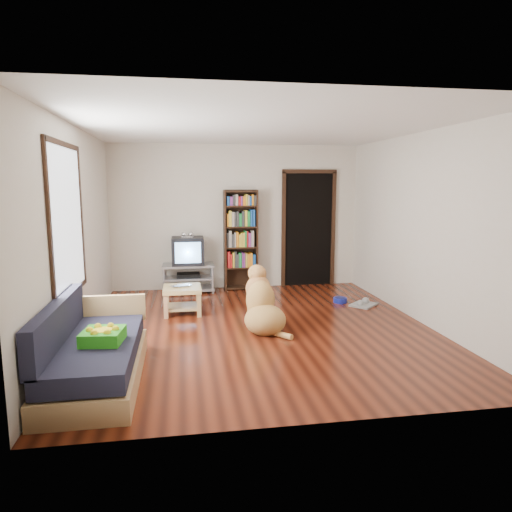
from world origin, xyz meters
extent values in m
plane|color=#5D2110|center=(0.00, 0.00, 0.00)|extent=(5.00, 5.00, 0.00)
plane|color=white|center=(0.00, 0.00, 2.60)|extent=(5.00, 5.00, 0.00)
plane|color=beige|center=(0.00, 2.50, 1.30)|extent=(4.50, 0.00, 4.50)
plane|color=beige|center=(0.00, -2.50, 1.30)|extent=(4.50, 0.00, 4.50)
plane|color=beige|center=(-2.25, 0.00, 1.30)|extent=(0.00, 5.00, 5.00)
plane|color=beige|center=(2.25, 0.00, 1.30)|extent=(0.00, 5.00, 5.00)
cube|color=green|center=(-1.75, -1.48, 0.48)|extent=(0.40, 0.40, 0.12)
imported|color=silver|center=(-1.01, 0.85, 0.41)|extent=(0.35, 0.29, 0.02)
cylinder|color=navy|center=(1.51, 1.10, 0.04)|extent=(0.22, 0.22, 0.08)
cube|color=#999999|center=(1.81, 0.85, 0.01)|extent=(0.51, 0.51, 0.03)
cube|color=white|center=(-2.23, -0.50, 1.50)|extent=(0.02, 1.30, 1.60)
cube|color=black|center=(-2.23, -0.50, 2.32)|extent=(0.03, 1.42, 0.06)
cube|color=black|center=(-2.23, -0.50, 0.68)|extent=(0.03, 1.42, 0.06)
cube|color=black|center=(-2.23, -1.20, 1.50)|extent=(0.03, 0.06, 1.70)
cube|color=black|center=(-2.23, 0.20, 1.50)|extent=(0.03, 0.06, 1.70)
cube|color=black|center=(1.35, 2.48, 1.05)|extent=(0.90, 0.02, 2.10)
cube|color=black|center=(0.87, 2.47, 1.05)|extent=(0.07, 0.05, 2.14)
cube|color=black|center=(1.83, 2.47, 1.05)|extent=(0.07, 0.05, 2.14)
cube|color=black|center=(1.35, 2.47, 2.13)|extent=(1.03, 0.05, 0.07)
cube|color=#99999E|center=(-0.90, 2.25, 0.48)|extent=(0.90, 0.45, 0.04)
cube|color=#99999E|center=(-0.90, 2.25, 0.25)|extent=(0.86, 0.42, 0.03)
cube|color=#99999E|center=(-0.90, 2.25, 0.06)|extent=(0.90, 0.45, 0.04)
cylinder|color=#99999E|center=(-1.32, 2.05, 0.25)|extent=(0.04, 0.04, 0.50)
cylinder|color=#99999E|center=(-0.48, 2.05, 0.25)|extent=(0.04, 0.04, 0.50)
cylinder|color=#99999E|center=(-1.32, 2.45, 0.25)|extent=(0.04, 0.04, 0.50)
cylinder|color=#99999E|center=(-0.48, 2.45, 0.25)|extent=(0.04, 0.04, 0.50)
cube|color=black|center=(-0.90, 2.25, 0.30)|extent=(0.40, 0.30, 0.07)
cube|color=black|center=(-0.90, 2.25, 0.74)|extent=(0.55, 0.48, 0.48)
cube|color=black|center=(-0.90, 2.45, 0.74)|extent=(0.40, 0.14, 0.36)
cube|color=#8CBFF2|center=(-0.90, 2.00, 0.74)|extent=(0.44, 0.02, 0.36)
cube|color=silver|center=(-0.90, 2.20, 0.99)|extent=(0.20, 0.07, 0.02)
sphere|color=silver|center=(-0.96, 2.20, 1.04)|extent=(0.09, 0.09, 0.09)
sphere|color=silver|center=(-0.84, 2.20, 1.04)|extent=(0.09, 0.09, 0.09)
cube|color=black|center=(-0.23, 2.34, 0.90)|extent=(0.03, 0.30, 1.80)
cube|color=black|center=(0.34, 2.34, 0.90)|extent=(0.03, 0.30, 1.80)
cube|color=black|center=(0.05, 2.48, 0.90)|extent=(0.60, 0.02, 1.80)
cube|color=black|center=(0.05, 2.34, 0.03)|extent=(0.56, 0.28, 0.02)
cube|color=black|center=(0.05, 2.34, 0.40)|extent=(0.56, 0.28, 0.03)
cube|color=black|center=(0.05, 2.34, 0.77)|extent=(0.56, 0.28, 0.02)
cube|color=black|center=(0.05, 2.34, 1.14)|extent=(0.56, 0.28, 0.02)
cube|color=black|center=(0.05, 2.34, 1.51)|extent=(0.56, 0.28, 0.02)
cube|color=black|center=(0.05, 2.34, 1.77)|extent=(0.56, 0.28, 0.02)
cube|color=tan|center=(-1.83, -1.40, 0.11)|extent=(0.80, 1.80, 0.22)
cube|color=#1E1E2D|center=(-1.83, -1.40, 0.33)|extent=(0.74, 1.74, 0.18)
cube|color=#1E1E2D|center=(-2.17, -1.40, 0.60)|extent=(0.12, 1.74, 0.40)
cube|color=tan|center=(-1.83, -0.54, 0.50)|extent=(0.80, 0.06, 0.30)
cube|color=tan|center=(-1.01, 0.88, 0.37)|extent=(0.55, 0.55, 0.06)
cube|color=tan|center=(-1.01, 0.88, 0.10)|extent=(0.45, 0.45, 0.03)
cube|color=tan|center=(-1.25, 0.65, 0.17)|extent=(0.06, 0.06, 0.34)
cube|color=tan|center=(-0.78, 0.65, 0.17)|extent=(0.06, 0.06, 0.34)
cube|color=tan|center=(-1.25, 1.12, 0.17)|extent=(0.06, 0.06, 0.34)
cube|color=tan|center=(-0.78, 1.12, 0.17)|extent=(0.06, 0.06, 0.34)
ellipsoid|color=#BA9247|center=(0.04, -0.18, 0.16)|extent=(0.60, 0.64, 0.39)
ellipsoid|color=gold|center=(0.01, 0.03, 0.38)|extent=(0.43, 0.47, 0.52)
ellipsoid|color=#B97847|center=(0.00, 0.13, 0.51)|extent=(0.37, 0.34, 0.37)
ellipsoid|color=#CC824E|center=(-0.01, 0.19, 0.71)|extent=(0.27, 0.30, 0.23)
ellipsoid|color=#DAA154|center=(-0.02, 0.32, 0.68)|extent=(0.13, 0.21, 0.10)
sphere|color=black|center=(-0.03, 0.41, 0.68)|extent=(0.05, 0.05, 0.05)
ellipsoid|color=tan|center=(-0.09, 0.14, 0.70)|extent=(0.07, 0.09, 0.16)
ellipsoid|color=#B57845|center=(0.09, 0.16, 0.70)|extent=(0.07, 0.09, 0.16)
cylinder|color=#B57D45|center=(-0.09, 0.23, 0.21)|extent=(0.10, 0.14, 0.43)
cylinder|color=tan|center=(0.07, 0.25, 0.21)|extent=(0.10, 0.14, 0.43)
sphere|color=tan|center=(-0.10, 0.28, 0.02)|extent=(0.11, 0.11, 0.11)
sphere|color=#C6874C|center=(0.06, 0.30, 0.02)|extent=(0.11, 0.11, 0.11)
cylinder|color=#DAAC53|center=(0.19, -0.40, 0.03)|extent=(0.28, 0.34, 0.09)
camera|label=1|loc=(-0.99, -5.77, 1.89)|focal=32.00mm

